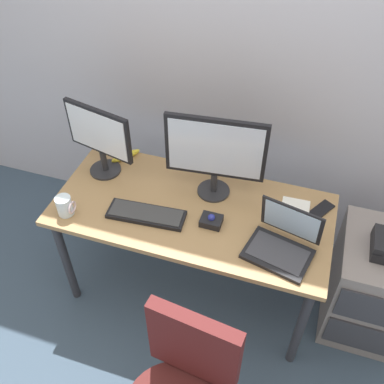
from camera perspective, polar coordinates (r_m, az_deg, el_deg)
name	(u,v)px	position (r m, az deg, el deg)	size (l,w,h in m)	color
ground_plane	(192,286)	(2.94, 0.00, -12.08)	(8.00, 8.00, 0.00)	#3B4D5F
back_wall	(232,34)	(2.53, 5.19, 19.64)	(6.00, 0.10, 2.80)	#BAB7C1
desk	(192,219)	(2.42, 0.00, -3.45)	(1.49, 0.70, 0.74)	#A27B4C
file_cabinet	(369,285)	(2.74, 21.92, -11.11)	(0.42, 0.53, 0.66)	gray
monitor_main	(215,152)	(2.27, 3.02, 5.15)	(0.53, 0.18, 0.49)	#262628
monitor_side	(99,137)	(2.48, -11.90, 7.02)	(0.41, 0.18, 0.43)	#262628
keyboard	(146,214)	(2.33, -5.93, -2.87)	(0.42, 0.17, 0.03)	black
laptop	(283,242)	(2.18, 11.64, -6.31)	(0.36, 0.33, 0.24)	black
trackball_mouse	(211,220)	(2.27, 2.51, -3.70)	(0.11, 0.09, 0.07)	black
coffee_mug	(65,206)	(2.39, -16.09, -1.74)	(0.09, 0.08, 0.11)	silver
paper_notepad	(294,213)	(2.39, 13.11, -2.63)	(0.15, 0.21, 0.01)	white
cell_phone	(322,209)	(2.45, 16.44, -2.16)	(0.07, 0.14, 0.01)	black
banana	(126,156)	(2.68, -8.55, 4.65)	(0.19, 0.04, 0.04)	yellow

